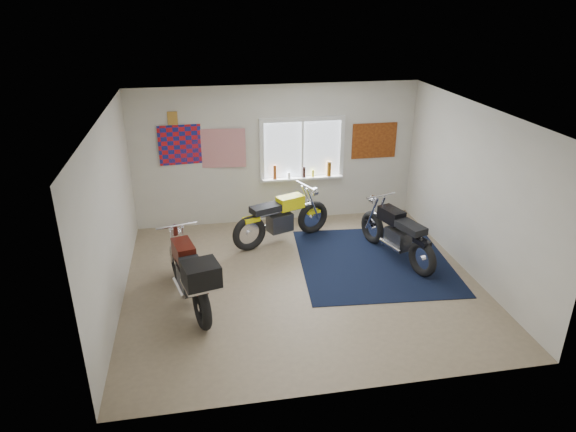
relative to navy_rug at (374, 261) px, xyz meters
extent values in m
plane|color=#9E896B|center=(-1.35, -0.44, -0.01)|extent=(5.50, 5.50, 0.00)
plane|color=white|center=(-1.35, -0.44, 2.69)|extent=(5.50, 5.50, 0.00)
plane|color=silver|center=(-1.35, 2.06, 1.34)|extent=(5.50, 0.00, 5.50)
plane|color=silver|center=(-1.35, -2.94, 1.34)|extent=(5.50, 0.00, 5.50)
plane|color=silver|center=(-4.10, -0.44, 1.34)|extent=(0.00, 5.00, 5.00)
plane|color=silver|center=(1.40, -0.44, 1.34)|extent=(0.00, 5.00, 5.00)
cube|color=black|center=(0.00, 0.00, 0.00)|extent=(2.70, 2.79, 0.01)
cube|color=white|center=(-0.85, 2.05, 1.44)|extent=(1.50, 0.02, 1.10)
cube|color=white|center=(-0.85, 2.03, 2.03)|extent=(1.66, 0.06, 0.08)
cube|color=white|center=(-0.85, 2.03, 0.85)|extent=(1.66, 0.06, 0.08)
cube|color=white|center=(-1.64, 2.03, 1.44)|extent=(0.08, 0.06, 1.10)
cube|color=white|center=(-0.06, 2.03, 1.44)|extent=(0.08, 0.06, 1.10)
cube|color=white|center=(-0.85, 2.03, 1.44)|extent=(0.04, 0.06, 1.10)
cube|color=white|center=(-0.85, 1.97, 0.87)|extent=(1.60, 0.16, 0.04)
cylinder|color=#8A3A14|center=(-1.40, 1.96, 1.03)|extent=(0.07, 0.07, 0.28)
cylinder|color=silver|center=(-1.13, 1.96, 0.95)|extent=(0.06, 0.06, 0.12)
cylinder|color=black|center=(-0.83, 1.96, 1.00)|extent=(0.06, 0.06, 0.22)
cylinder|color=yellow|center=(-0.65, 1.96, 0.96)|extent=(0.05, 0.05, 0.14)
cylinder|color=brown|center=(-0.32, 1.96, 1.04)|extent=(0.09, 0.09, 0.30)
plane|color=red|center=(-3.05, 2.04, 1.64)|extent=(1.00, 0.07, 1.00)
plane|color=red|center=(-2.40, 2.02, 1.54)|extent=(0.90, 0.09, 0.90)
cube|color=#C28A37|center=(-3.25, 2.04, 2.14)|extent=(0.18, 0.02, 0.24)
cube|color=#A54C14|center=(0.60, 2.04, 1.54)|extent=(0.90, 0.03, 0.70)
torus|color=black|center=(-0.79, 1.31, 0.31)|extent=(0.65, 0.36, 0.65)
torus|color=black|center=(-2.05, 0.81, 0.31)|extent=(0.65, 0.36, 0.65)
cylinder|color=silver|center=(-0.79, 1.31, 0.31)|extent=(0.13, 0.13, 0.11)
cylinder|color=silver|center=(-2.05, 0.81, 0.31)|extent=(0.13, 0.13, 0.11)
cylinder|color=silver|center=(-1.42, 1.06, 0.60)|extent=(1.17, 0.53, 0.09)
cube|color=#323335|center=(-1.46, 1.04, 0.38)|extent=(0.51, 0.41, 0.33)
cylinder|color=silver|center=(-1.52, 1.19, 0.29)|extent=(0.52, 0.26, 0.07)
cube|color=#FFF30D|center=(-1.25, 1.13, 0.73)|extent=(0.54, 0.41, 0.23)
cube|color=black|center=(-1.73, 0.94, 0.71)|extent=(0.60, 0.45, 0.12)
cube|color=#FFF30D|center=(-2.00, 0.83, 0.58)|extent=(0.33, 0.25, 0.08)
cube|color=#FFF30D|center=(-0.79, 1.31, 0.43)|extent=(0.30, 0.23, 0.05)
cylinder|color=silver|center=(-0.95, 1.25, 0.98)|extent=(0.25, 0.57, 0.03)
cylinder|color=silver|center=(-0.77, 1.32, 0.83)|extent=(0.15, 0.18, 0.16)
torus|color=black|center=(0.20, 0.72, 0.29)|extent=(0.30, 0.62, 0.61)
torus|color=black|center=(0.60, -0.57, 0.29)|extent=(0.30, 0.62, 0.61)
cylinder|color=silver|center=(0.20, 0.72, 0.29)|extent=(0.12, 0.13, 0.11)
cylinder|color=silver|center=(0.60, -0.57, 0.29)|extent=(0.12, 0.13, 0.11)
cylinder|color=silver|center=(0.40, 0.07, 0.59)|extent=(0.45, 1.19, 0.09)
cube|color=#323335|center=(0.41, 0.02, 0.38)|extent=(0.39, 0.50, 0.33)
cylinder|color=silver|center=(0.26, -0.02, 0.28)|extent=(0.22, 0.53, 0.07)
cube|color=black|center=(0.35, 0.24, 0.73)|extent=(0.38, 0.54, 0.23)
cube|color=black|center=(0.50, -0.25, 0.71)|extent=(0.42, 0.59, 0.12)
cube|color=black|center=(0.59, -0.53, 0.57)|extent=(0.23, 0.32, 0.08)
cube|color=black|center=(0.20, 0.72, 0.41)|extent=(0.21, 0.30, 0.05)
cylinder|color=silver|center=(0.25, 0.55, 0.98)|extent=(0.58, 0.21, 0.03)
cylinder|color=silver|center=(0.19, 0.73, 0.82)|extent=(0.18, 0.14, 0.15)
torus|color=black|center=(-3.27, -0.02, 0.32)|extent=(0.29, 0.66, 0.65)
torus|color=black|center=(-2.93, -1.39, 0.32)|extent=(0.29, 0.66, 0.65)
cylinder|color=silver|center=(-3.27, -0.02, 0.32)|extent=(0.12, 0.13, 0.11)
cylinder|color=silver|center=(-2.93, -1.39, 0.32)|extent=(0.12, 0.13, 0.11)
cylinder|color=silver|center=(-3.10, -0.71, 0.62)|extent=(0.40, 1.25, 0.09)
cube|color=#323335|center=(-3.09, -0.75, 0.40)|extent=(0.38, 0.51, 0.34)
cylinder|color=silver|center=(-3.25, -0.79, 0.30)|extent=(0.20, 0.55, 0.07)
cube|color=#46120B|center=(-3.15, -0.53, 0.76)|extent=(0.38, 0.55, 0.24)
cube|color=black|center=(-3.02, -1.05, 0.74)|extent=(0.41, 0.60, 0.12)
cube|color=#46120B|center=(-2.94, -1.34, 0.60)|extent=(0.23, 0.33, 0.08)
cube|color=#46120B|center=(-3.27, -0.02, 0.44)|extent=(0.21, 0.31, 0.05)
cylinder|color=silver|center=(-3.23, -0.20, 1.02)|extent=(0.61, 0.19, 0.04)
cylinder|color=silver|center=(-3.28, 0.00, 0.86)|extent=(0.18, 0.14, 0.16)
cube|color=black|center=(-2.91, -1.48, 0.88)|extent=(0.54, 0.52, 0.30)
camera|label=1|loc=(-2.82, -7.37, 4.22)|focal=32.00mm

